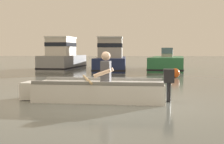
{
  "coord_description": "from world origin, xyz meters",
  "views": [
    {
      "loc": [
        0.55,
        -6.85,
        1.21
      ],
      "look_at": [
        -0.14,
        2.23,
        0.55
      ],
      "focal_mm": 47.36,
      "sensor_mm": 36.0,
      "label": 1
    }
  ],
  "objects": [
    {
      "name": "rowboat_with_person",
      "position": [
        -0.36,
        0.24,
        0.25
      ],
      "size": [
        3.72,
        1.95,
        1.19
      ],
      "color": "white",
      "rests_on": "ground"
    },
    {
      "name": "moored_boat_grey",
      "position": [
        -4.07,
        11.91,
        0.77
      ],
      "size": [
        2.27,
        4.95,
        2.09
      ],
      "color": "gray",
      "rests_on": "ground"
    },
    {
      "name": "moored_boat_green",
      "position": [
        2.65,
        12.23,
        0.39
      ],
      "size": [
        2.89,
        6.22,
        1.39
      ],
      "color": "#287042",
      "rests_on": "ground"
    },
    {
      "name": "ground_plane",
      "position": [
        0.0,
        0.0,
        0.0
      ],
      "size": [
        120.0,
        120.0,
        0.0
      ],
      "primitive_type": "plane",
      "color": "slate"
    },
    {
      "name": "moored_boat_navy",
      "position": [
        -0.94,
        11.88,
        0.75
      ],
      "size": [
        2.01,
        6.63,
        2.05
      ],
      "color": "#19234C",
      "rests_on": "ground"
    },
    {
      "name": "mooring_buoy",
      "position": [
        2.36,
        6.48,
        0.21
      ],
      "size": [
        0.42,
        0.42,
        0.42
      ],
      "primitive_type": "sphere",
      "color": "#E55919",
      "rests_on": "ground"
    }
  ]
}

